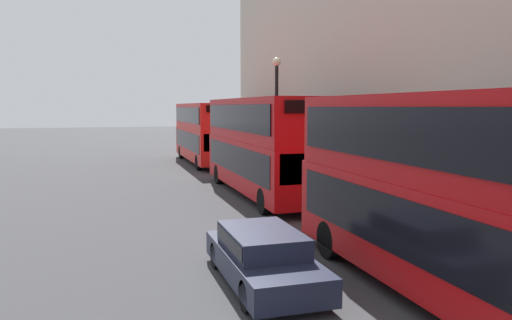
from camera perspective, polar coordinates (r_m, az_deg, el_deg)
The scene contains 6 objects.
bus_leading at distance 10.87m, azimuth 21.85°, elevation -3.07°, with size 2.59×10.15×4.29m.
bus_second_in_queue at distance 22.53m, azimuth 0.64°, elevation 2.04°, with size 2.59×11.02×4.39m.
bus_third_in_queue at distance 35.69m, azimuth -5.93°, elevation 3.39°, with size 2.59×10.77×4.25m.
car_hatchback at distance 11.55m, azimuth 0.79°, elevation -10.79°, with size 1.76×4.41×1.23m.
street_lamp at distance 25.97m, azimuth 2.36°, elevation 6.13°, with size 0.44×0.44×6.54m.
pedestrian at distance 16.54m, azimuth 15.61°, elevation -5.51°, with size 0.36×0.36×1.64m.
Camera 1 is at (-5.15, -3.23, 4.02)m, focal length 35.00 mm.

